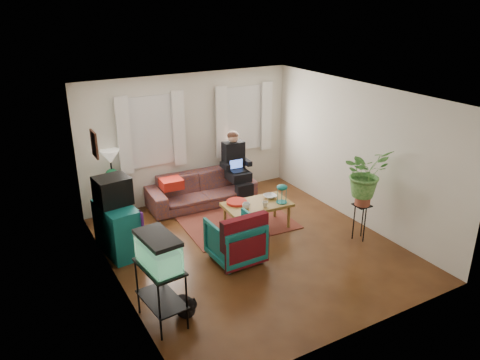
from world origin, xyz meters
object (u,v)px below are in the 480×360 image
coffee_table (257,216)px  sofa (201,185)px  dresser (118,229)px  plant_stand (360,222)px  side_table (115,199)px  aquarium_stand (161,294)px  armchair (235,238)px

coffee_table → sofa: bearing=109.5°
dresser → plant_stand: bearing=-30.7°
side_table → coffee_table: size_ratio=0.58×
aquarium_stand → armchair: 1.80m
dresser → armchair: dresser is taller
armchair → dresser: bearing=-37.8°
sofa → dresser: size_ratio=2.30×
armchair → coffee_table: armchair is taller
side_table → armchair: size_ratio=0.89×
coffee_table → plant_stand: bearing=-39.0°
armchair → coffee_table: bearing=-140.2°
armchair → plant_stand: armchair is taller
aquarium_stand → coffee_table: size_ratio=0.69×
aquarium_stand → armchair: (1.58, 0.88, -0.03)m
aquarium_stand → armchair: size_ratio=1.06×
aquarium_stand → coffee_table: 2.95m
sofa → armchair: 2.29m
aquarium_stand → dresser: bearing=83.9°
sofa → aquarium_stand: sofa is taller
aquarium_stand → side_table: bearing=78.4°
side_table → dresser: dresser is taller
side_table → armchair: (1.23, -2.58, 0.04)m
sofa → armchair: bearing=-98.7°
sofa → plant_stand: 3.25m
sofa → coffee_table: bearing=-71.3°
dresser → armchair: 1.95m
side_table → coffee_table: (2.10, -1.82, -0.10)m
sofa → side_table: (-1.68, 0.35, -0.07)m
dresser → sofa: bearing=20.8°
aquarium_stand → plant_stand: bearing=0.2°
sofa → plant_stand: size_ratio=3.28×
coffee_table → dresser: bearing=174.3°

